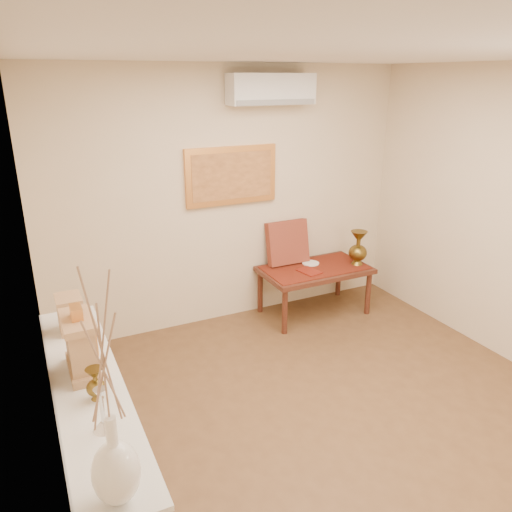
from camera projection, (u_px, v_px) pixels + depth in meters
floor at (349, 432)px, 3.82m from camera, size 4.50×4.50×0.00m
ceiling at (378, 53)px, 2.90m from camera, size 4.50×4.50×0.00m
wall_back at (231, 199)px, 5.27m from camera, size 4.00×0.02×2.70m
wall_left at (43, 330)px, 2.54m from camera, size 0.02×4.50×2.70m
white_vase at (107, 394)px, 1.82m from camera, size 0.19×0.19×1.00m
candlestick at (102, 409)px, 2.35m from camera, size 0.11×0.11×0.23m
brass_urn_small at (95, 379)px, 2.58m from camera, size 0.10×0.10×0.23m
table_cloth at (315, 268)px, 5.57m from camera, size 1.14×0.59×0.01m
brass_urn_tall at (358, 244)px, 5.59m from camera, size 0.21×0.21×0.47m
plate at (311, 263)px, 5.68m from camera, size 0.19×0.19×0.01m
menu at (309, 271)px, 5.44m from camera, size 0.23×0.28×0.01m
cushion at (287, 242)px, 5.62m from camera, size 0.49×0.20×0.50m
display_ledge at (97, 455)px, 2.91m from camera, size 0.37×2.02×0.98m
mantel_clock at (81, 344)px, 2.80m from camera, size 0.17×0.36×0.41m
wooden_chest at (70, 313)px, 3.28m from camera, size 0.16×0.21×0.24m
low_table at (315, 273)px, 5.60m from camera, size 1.20×0.70×0.55m
painting at (231, 176)px, 5.16m from camera, size 1.00×0.06×0.60m
ac_unit at (271, 89)px, 4.95m from camera, size 0.90×0.25×0.30m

